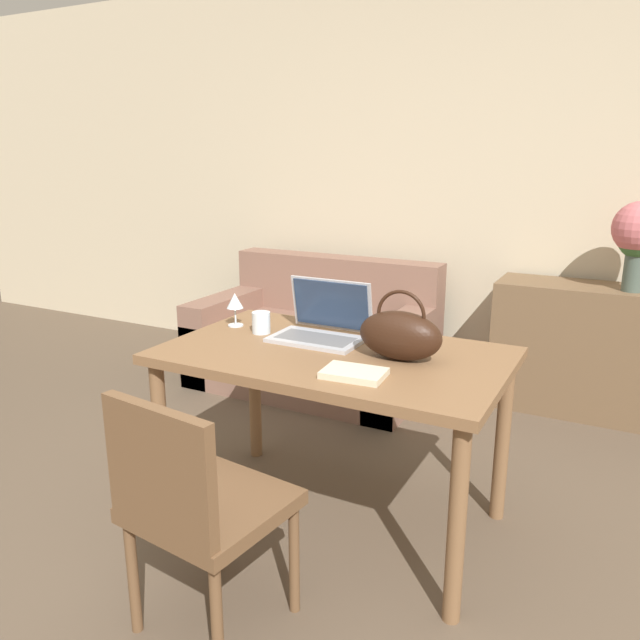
{
  "coord_description": "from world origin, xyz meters",
  "views": [
    {
      "loc": [
        0.92,
        -1.35,
        1.52
      ],
      "look_at": [
        -0.18,
        0.77,
        0.88
      ],
      "focal_mm": 35.0,
      "sensor_mm": 36.0,
      "label": 1
    }
  ],
  "objects_px": {
    "flower_vase": "(639,234)",
    "handbag": "(400,335)",
    "couch": "(316,343)",
    "wine_glass": "(235,303)",
    "chair": "(195,502)",
    "drinking_glass": "(261,323)",
    "laptop": "(323,323)"
  },
  "relations": [
    {
      "from": "couch",
      "to": "chair",
      "type": "bearing_deg",
      "value": -71.23
    },
    {
      "from": "chair",
      "to": "handbag",
      "type": "height_order",
      "value": "handbag"
    },
    {
      "from": "laptop",
      "to": "wine_glass",
      "type": "relative_size",
      "value": 2.49
    },
    {
      "from": "chair",
      "to": "flower_vase",
      "type": "bearing_deg",
      "value": 73.0
    },
    {
      "from": "couch",
      "to": "handbag",
      "type": "relative_size",
      "value": 4.63
    },
    {
      "from": "wine_glass",
      "to": "handbag",
      "type": "xyz_separation_m",
      "value": [
        0.83,
        -0.1,
        -0.01
      ]
    },
    {
      "from": "chair",
      "to": "flower_vase",
      "type": "relative_size",
      "value": 1.7
    },
    {
      "from": "wine_glass",
      "to": "chair",
      "type": "bearing_deg",
      "value": -62.47
    },
    {
      "from": "drinking_glass",
      "to": "wine_glass",
      "type": "relative_size",
      "value": 0.62
    },
    {
      "from": "couch",
      "to": "wine_glass",
      "type": "xyz_separation_m",
      "value": [
        0.28,
        -1.3,
        0.59
      ]
    },
    {
      "from": "flower_vase",
      "to": "chair",
      "type": "bearing_deg",
      "value": -114.13
    },
    {
      "from": "chair",
      "to": "laptop",
      "type": "relative_size",
      "value": 2.23
    },
    {
      "from": "laptop",
      "to": "drinking_glass",
      "type": "xyz_separation_m",
      "value": [
        -0.27,
        -0.07,
        -0.02
      ]
    },
    {
      "from": "drinking_glass",
      "to": "chair",
      "type": "bearing_deg",
      "value": -70.44
    },
    {
      "from": "couch",
      "to": "handbag",
      "type": "bearing_deg",
      "value": -51.73
    },
    {
      "from": "couch",
      "to": "flower_vase",
      "type": "relative_size",
      "value": 3.05
    },
    {
      "from": "laptop",
      "to": "handbag",
      "type": "height_order",
      "value": "handbag"
    },
    {
      "from": "chair",
      "to": "wine_glass",
      "type": "distance_m",
      "value": 1.09
    },
    {
      "from": "chair",
      "to": "handbag",
      "type": "xyz_separation_m",
      "value": [
        0.36,
        0.81,
        0.38
      ]
    },
    {
      "from": "chair",
      "to": "laptop",
      "type": "bearing_deg",
      "value": 99.39
    },
    {
      "from": "wine_glass",
      "to": "flower_vase",
      "type": "xyz_separation_m",
      "value": [
        1.57,
        1.55,
        0.22
      ]
    },
    {
      "from": "wine_glass",
      "to": "drinking_glass",
      "type": "bearing_deg",
      "value": -14.17
    },
    {
      "from": "handbag",
      "to": "flower_vase",
      "type": "bearing_deg",
      "value": 65.72
    },
    {
      "from": "couch",
      "to": "flower_vase",
      "type": "distance_m",
      "value": 2.04
    },
    {
      "from": "flower_vase",
      "to": "handbag",
      "type": "bearing_deg",
      "value": -114.28
    },
    {
      "from": "couch",
      "to": "drinking_glass",
      "type": "relative_size",
      "value": 16.12
    },
    {
      "from": "laptop",
      "to": "handbag",
      "type": "xyz_separation_m",
      "value": [
        0.39,
        -0.13,
        0.03
      ]
    },
    {
      "from": "drinking_glass",
      "to": "couch",
      "type": "bearing_deg",
      "value": 108.25
    },
    {
      "from": "laptop",
      "to": "chair",
      "type": "bearing_deg",
      "value": -87.74
    },
    {
      "from": "handbag",
      "to": "couch",
      "type": "bearing_deg",
      "value": 128.27
    },
    {
      "from": "drinking_glass",
      "to": "laptop",
      "type": "bearing_deg",
      "value": 13.83
    },
    {
      "from": "laptop",
      "to": "flower_vase",
      "type": "height_order",
      "value": "flower_vase"
    }
  ]
}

